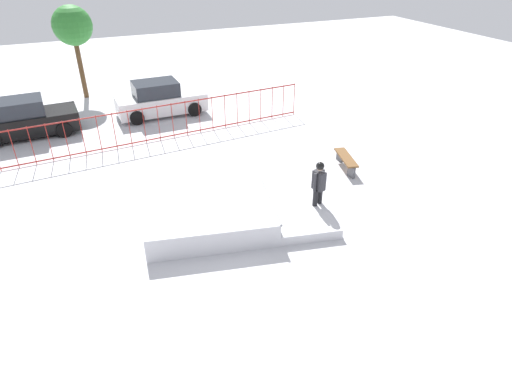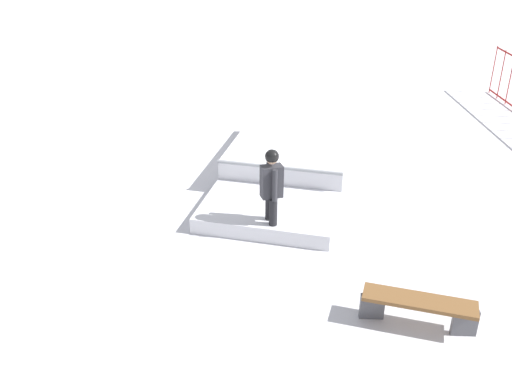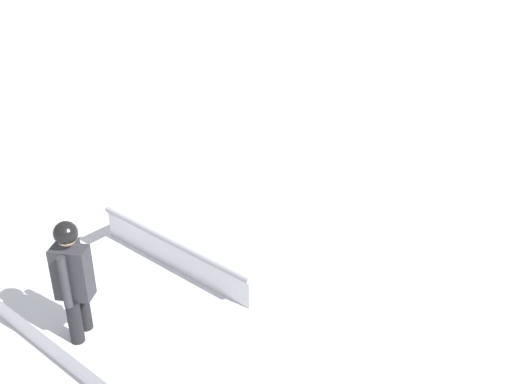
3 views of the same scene
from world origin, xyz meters
The scene contains 5 objects.
ground_plane centered at (0.00, 0.00, 0.00)m, with size 60.00×60.00×0.00m, color silver.
skate_ramp centered at (0.11, -0.11, 0.32)m, with size 5.82×3.65×0.74m.
skater centered at (2.92, -0.52, 1.01)m, with size 0.42×0.43×1.73m.
skateboard centered at (2.50, -0.15, 0.08)m, with size 0.58×0.79×0.09m.
park_bench centered at (5.37, 1.64, 0.36)m, with size 0.79×1.65×0.48m.
Camera 2 is at (12.05, -0.44, 5.54)m, focal length 40.39 mm.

